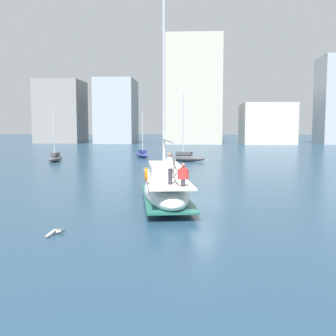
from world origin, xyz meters
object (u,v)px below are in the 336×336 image
Objects in this scene: moored_sloop_near at (186,157)px; moored_catamaran at (142,154)px; moored_sloop_far at (55,157)px; main_sailboat at (165,187)px; seagull at (56,231)px.

moored_catamaran is at bearing 135.89° from moored_sloop_near.
moored_sloop_far reaches higher than moored_catamaran.
moored_sloop_near is 1.29× the size of moored_catamaran.
moored_sloop_near is 1.16× the size of moored_sloop_far.
main_sailboat is at bearing -90.93° from moored_sloop_near.
moored_catamaran is 40.97m from seagull.
moored_catamaran is at bearing 99.72° from main_sailboat.
main_sailboat is at bearing -59.49° from moored_sloop_far.
moored_catamaran is (9.82, 7.31, -0.03)m from moored_sloop_far.
seagull is at bearing -87.33° from moored_catamaran.
moored_sloop_near reaches higher than seagull.
seagull is at bearing -97.09° from moored_sloop_near.
main_sailboat is 8.15m from seagull.
main_sailboat is 2.07× the size of moored_catamaran.
main_sailboat is 34.29m from moored_catamaran.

